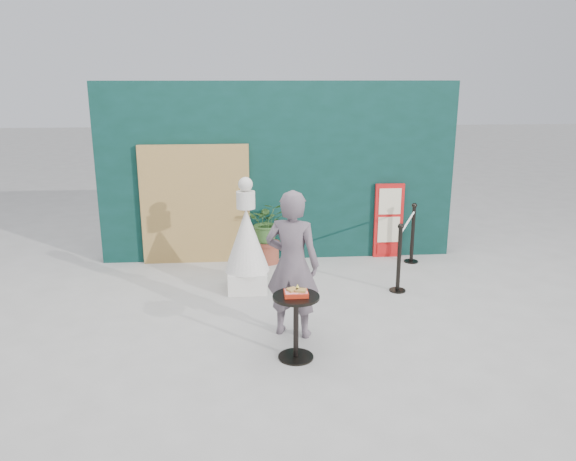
% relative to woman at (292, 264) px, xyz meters
% --- Properties ---
extents(ground, '(60.00, 60.00, 0.00)m').
position_rel_woman_xyz_m(ground, '(0.05, -0.03, -0.90)').
color(ground, '#ADAAA5').
rests_on(ground, ground).
extents(back_wall, '(6.00, 0.30, 3.00)m').
position_rel_woman_xyz_m(back_wall, '(0.05, 3.12, 0.60)').
color(back_wall, '#092B24').
rests_on(back_wall, ground).
extents(bamboo_fence, '(1.80, 0.08, 2.00)m').
position_rel_woman_xyz_m(bamboo_fence, '(-1.35, 2.91, 0.10)').
color(bamboo_fence, tan).
rests_on(bamboo_fence, ground).
extents(woman, '(0.77, 0.64, 1.81)m').
position_rel_woman_xyz_m(woman, '(0.00, 0.00, 0.00)').
color(woman, '#65565F').
rests_on(woman, ground).
extents(menu_board, '(0.50, 0.07, 1.30)m').
position_rel_woman_xyz_m(menu_board, '(1.95, 2.92, -0.25)').
color(menu_board, red).
rests_on(menu_board, ground).
extents(statue, '(0.66, 0.66, 1.70)m').
position_rel_woman_xyz_m(statue, '(-0.53, 1.53, -0.21)').
color(statue, silver).
rests_on(statue, ground).
extents(cafe_table, '(0.52, 0.52, 0.75)m').
position_rel_woman_xyz_m(cafe_table, '(-0.01, -0.61, -0.41)').
color(cafe_table, black).
rests_on(cafe_table, ground).
extents(food_basket, '(0.26, 0.19, 0.11)m').
position_rel_woman_xyz_m(food_basket, '(-0.01, -0.61, -0.12)').
color(food_basket, red).
rests_on(food_basket, cafe_table).
extents(planter, '(0.63, 0.54, 1.06)m').
position_rel_woman_xyz_m(planter, '(-0.16, 2.77, -0.29)').
color(planter, brown).
rests_on(planter, ground).
extents(stanchion_barrier, '(0.84, 1.54, 1.03)m').
position_rel_woman_xyz_m(stanchion_barrier, '(1.98, 1.94, -0.41)').
color(stanchion_barrier, black).
rests_on(stanchion_barrier, ground).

